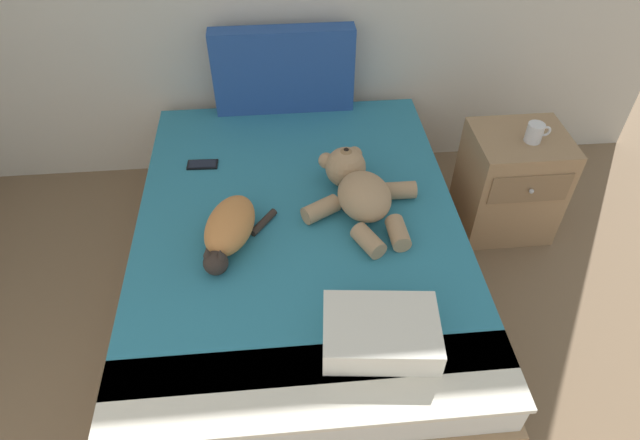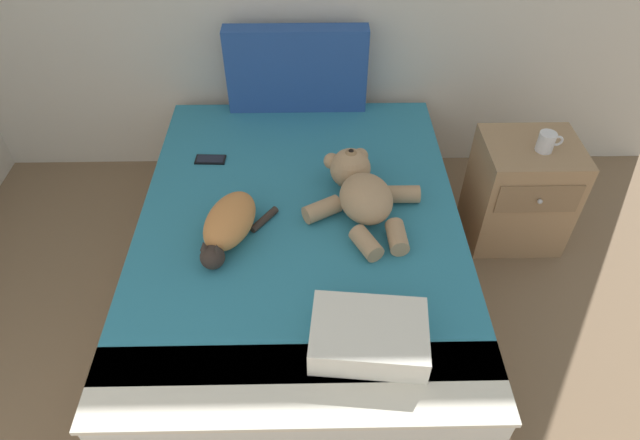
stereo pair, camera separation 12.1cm
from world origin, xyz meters
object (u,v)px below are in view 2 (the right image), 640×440
object	(u,v)px
cat	(228,224)
throw_pillow	(369,335)
mug	(547,142)
teddy_bear	(361,191)
nightstand	(520,192)
cell_phone	(210,159)
patterned_cushion	(297,70)
bed	(301,253)

from	to	relation	value
cat	throw_pillow	bearing A→B (deg)	-45.35
mug	teddy_bear	bearing A→B (deg)	-163.96
cat	teddy_bear	size ratio (longest dim) A/B	0.67
nightstand	mug	distance (m)	0.34
teddy_bear	mug	world-z (taller)	mug
teddy_bear	nightstand	xyz separation A→B (m)	(0.85, 0.29, -0.26)
cell_phone	patterned_cushion	bearing A→B (deg)	48.27
teddy_bear	throw_pillow	bearing A→B (deg)	-92.02
throw_pillow	nightstand	distance (m)	1.36
cat	teddy_bear	bearing A→B (deg)	18.27
patterned_cushion	throw_pillow	distance (m)	1.59
cell_phone	nightstand	size ratio (longest dim) A/B	0.26
bed	mug	size ratio (longest dim) A/B	16.12
mug	cat	bearing A→B (deg)	-163.08
throw_pillow	mug	world-z (taller)	mug
patterned_cushion	nightstand	size ratio (longest dim) A/B	1.29
throw_pillow	mug	bearing A→B (deg)	47.37
cell_phone	cat	bearing A→B (deg)	-74.09
cell_phone	mug	size ratio (longest dim) A/B	1.26
bed	teddy_bear	bearing A→B (deg)	14.48
cell_phone	nightstand	world-z (taller)	nightstand
cell_phone	mug	xyz separation A→B (m)	(1.60, -0.09, 0.15)
teddy_bear	cell_phone	world-z (taller)	teddy_bear
teddy_bear	patterned_cushion	bearing A→B (deg)	109.33
cat	cell_phone	world-z (taller)	cat
teddy_bear	mug	size ratio (longest dim) A/B	5.24
bed	cell_phone	world-z (taller)	cell_phone
patterned_cushion	nightstand	bearing A→B (deg)	-25.26
patterned_cushion	cell_phone	world-z (taller)	patterned_cushion
patterned_cushion	cell_phone	size ratio (longest dim) A/B	4.93
cell_phone	throw_pillow	size ratio (longest dim) A/B	0.38
nightstand	teddy_bear	bearing A→B (deg)	-161.33
bed	mug	distance (m)	1.26
bed	patterned_cushion	xyz separation A→B (m)	(-0.02, 0.90, 0.47)
bed	nightstand	bearing A→B (deg)	17.67
cat	teddy_bear	distance (m)	0.59
cell_phone	throw_pillow	distance (m)	1.28
bed	cell_phone	xyz separation A→B (m)	(-0.44, 0.42, 0.24)
bed	patterned_cushion	world-z (taller)	patterned_cushion
bed	throw_pillow	distance (m)	0.76
patterned_cushion	nightstand	xyz separation A→B (m)	(1.14, -0.54, -0.41)
throw_pillow	bed	bearing A→B (deg)	110.41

